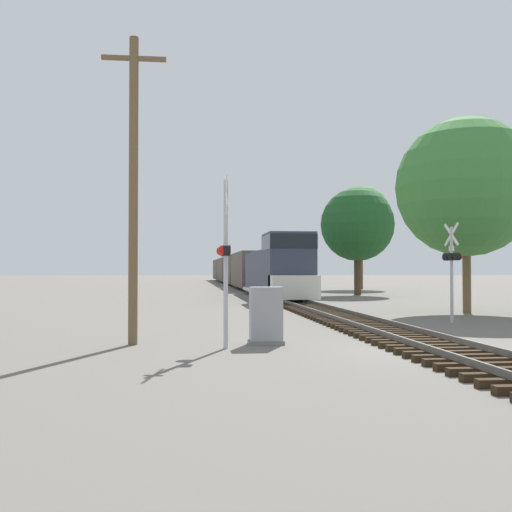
{
  "coord_description": "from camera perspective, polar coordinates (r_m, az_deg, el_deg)",
  "views": [
    {
      "loc": [
        -6.38,
        -14.59,
        2.1
      ],
      "look_at": [
        -3.23,
        12.9,
        2.72
      ],
      "focal_mm": 42.0,
      "sensor_mm": 36.0,
      "label": 1
    }
  ],
  "objects": [
    {
      "name": "rail_track_bed",
      "position": [
        16.04,
        17.12,
        -8.26
      ],
      "size": [
        2.6,
        160.0,
        0.31
      ],
      "color": "black",
      "rests_on": "ground"
    },
    {
      "name": "utility_pole",
      "position": [
        17.22,
        -11.59,
        6.68
      ],
      "size": [
        1.8,
        0.26,
        8.64
      ],
      "color": "brown",
      "rests_on": "ground"
    },
    {
      "name": "tree_far_right",
      "position": [
        30.74,
        19.37,
        6.19
      ],
      "size": [
        6.71,
        6.71,
        9.42
      ],
      "color": "brown",
      "rests_on": "ground"
    },
    {
      "name": "tree_deep_background",
      "position": [
        64.96,
        9.92,
        3.75
      ],
      "size": [
        6.47,
        6.47,
        11.03
      ],
      "color": "brown",
      "rests_on": "ground"
    },
    {
      "name": "crossing_signal_far",
      "position": [
        24.79,
        18.19,
        -0.49
      ],
      "size": [
        0.47,
        1.02,
        3.94
      ],
      "rotation": [
        0.0,
        0.0,
        1.76
      ],
      "color": "#B7B7BC",
      "rests_on": "ground"
    },
    {
      "name": "freight_train",
      "position": [
        76.55,
        -1.76,
        -1.36
      ],
      "size": [
        2.96,
        84.09,
        4.41
      ],
      "color": "#33384C",
      "rests_on": "ground"
    },
    {
      "name": "crossing_signal_near",
      "position": [
        15.92,
        -2.98,
        0.3
      ],
      "size": [
        0.33,
        1.0,
        4.65
      ],
      "rotation": [
        0.0,
        0.0,
        -1.56
      ],
      "color": "#B7B7BC",
      "rests_on": "ground"
    },
    {
      "name": "ground_plane",
      "position": [
        16.06,
        17.13,
        -8.74
      ],
      "size": [
        400.0,
        400.0,
        0.0
      ],
      "primitive_type": "plane",
      "color": "#666059"
    },
    {
      "name": "relay_cabinet",
      "position": [
        16.84,
        0.96,
        -5.74
      ],
      "size": [
        0.98,
        0.63,
        1.61
      ],
      "color": "slate",
      "rests_on": "ground"
    },
    {
      "name": "tree_mid_background",
      "position": [
        49.73,
        9.64,
        2.97
      ],
      "size": [
        6.01,
        6.01,
        8.81
      ],
      "color": "#473521",
      "rests_on": "ground"
    }
  ]
}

